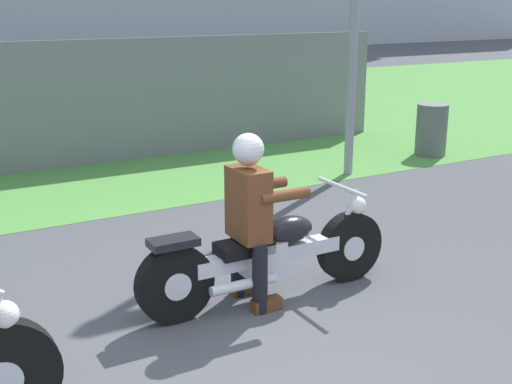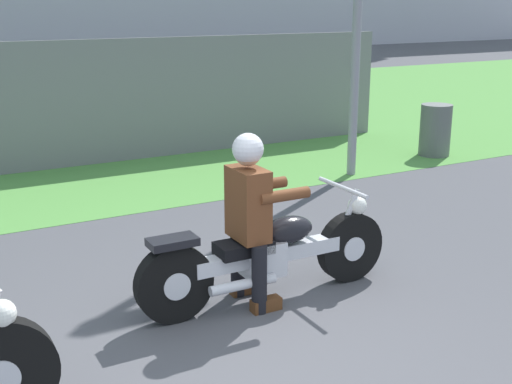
% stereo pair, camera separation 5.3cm
% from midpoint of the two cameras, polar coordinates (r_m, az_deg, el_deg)
% --- Properties ---
extents(motorcycle_lead, '(2.21, 0.66, 0.86)m').
position_cam_midpoint_polar(motorcycle_lead, '(5.33, 0.86, -5.41)').
color(motorcycle_lead, black).
rests_on(motorcycle_lead, ground).
extents(rider_lead, '(0.55, 0.48, 1.38)m').
position_cam_midpoint_polar(rider_lead, '(5.11, -0.77, -1.29)').
color(rider_lead, black).
rests_on(rider_lead, ground).
extents(trash_can, '(0.47, 0.47, 0.80)m').
position_cam_midpoint_polar(trash_can, '(10.69, 14.64, 5.17)').
color(trash_can, '#595E5B').
rests_on(trash_can, ground).
extents(fence_segment, '(7.00, 0.06, 1.80)m').
position_cam_midpoint_polar(fence_segment, '(10.46, -6.16, 8.17)').
color(fence_segment, slate).
rests_on(fence_segment, ground).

